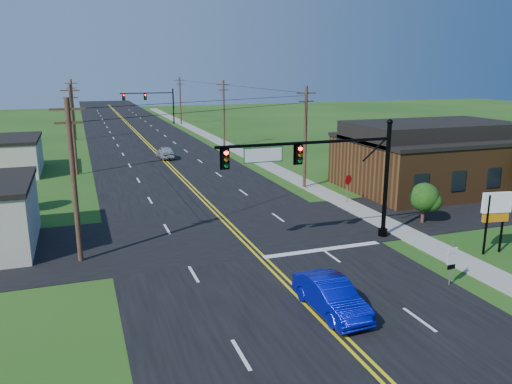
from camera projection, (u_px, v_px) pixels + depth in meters
name	position (u px, v px, depth m)	size (l,w,h in m)	color
ground	(314.00, 314.00, 21.78)	(260.00, 260.00, 0.00)	#1A4513
road_main	(151.00, 148.00, 67.49)	(16.00, 220.00, 0.04)	black
road_cross	(233.00, 232.00, 32.74)	(70.00, 10.00, 0.04)	black
sidewalk	(248.00, 155.00, 61.77)	(2.00, 160.00, 0.08)	gray
signal_mast_main	(323.00, 168.00, 29.37)	(11.30, 0.60, 7.48)	black
signal_mast_far	(150.00, 101.00, 95.29)	(10.98, 0.60, 7.48)	black
brick_building	(428.00, 163.00, 44.20)	(14.20, 11.20, 4.70)	#573519
utility_pole_left_a	(74.00, 179.00, 26.69)	(1.80, 0.28, 9.00)	#3B261B
utility_pole_left_b	(73.00, 128.00, 49.55)	(1.80, 0.28, 9.00)	#3B261B
utility_pole_left_c	(73.00, 109.00, 74.23)	(1.80, 0.28, 9.00)	#3B261B
utility_pole_right_a	(305.00, 136.00, 43.96)	(1.80, 0.28, 9.00)	#3B261B
utility_pole_right_b	(224.00, 112.00, 67.74)	(1.80, 0.28, 9.00)	#3B261B
utility_pole_right_c	(180.00, 100.00, 95.17)	(1.80, 0.28, 9.00)	#3B261B
tree_right_back	(344.00, 149.00, 50.15)	(3.00, 3.00, 4.10)	#3B261B
shrub_corner	(424.00, 197.00, 34.27)	(2.00, 2.00, 2.86)	#3B261B
tree_left	(12.00, 184.00, 36.80)	(2.40, 2.40, 3.37)	#3B261B
blue_car	(331.00, 297.00, 21.76)	(1.60, 4.58, 1.51)	#070EA3
distant_car	(165.00, 153.00, 59.53)	(1.72, 4.27, 1.45)	silver
route_sign	(452.00, 260.00, 24.35)	(0.58, 0.10, 2.30)	slate
stop_sign	(348.00, 183.00, 39.50)	(0.79, 0.34, 2.32)	slate
pylon_sign	(496.00, 209.00, 28.42)	(1.78, 0.53, 3.63)	black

